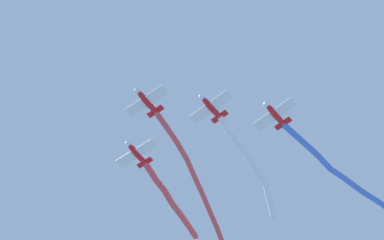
% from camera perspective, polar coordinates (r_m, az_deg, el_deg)
% --- Properties ---
extents(airplane_lead, '(5.41, 4.82, 1.48)m').
position_cam_1_polar(airplane_lead, '(65.60, -4.91, 2.03)').
color(airplane_lead, red).
extents(smoke_trail_lead, '(10.51, 20.37, 2.11)m').
position_cam_1_polar(smoke_trail_lead, '(71.21, 0.23, -6.40)').
color(smoke_trail_lead, '#DB4C4C').
extents(airplane_left_wing, '(5.26, 4.96, 1.48)m').
position_cam_1_polar(airplane_left_wing, '(65.78, 2.04, 1.39)').
color(airplane_left_wing, red).
extents(smoke_trail_left_wing, '(9.91, 17.25, 2.72)m').
position_cam_1_polar(smoke_trail_left_wing, '(71.95, 6.58, -5.32)').
color(smoke_trail_left_wing, white).
extents(airplane_right_wing, '(5.48, 4.78, 1.48)m').
position_cam_1_polar(airplane_right_wing, '(69.92, -5.98, -3.58)').
color(airplane_right_wing, red).
extents(smoke_trail_right_wing, '(8.10, 13.15, 1.55)m').
position_cam_1_polar(smoke_trail_right_wing, '(74.21, -2.12, -8.89)').
color(smoke_trail_right_wing, '#DB4C4C').
extents(airplane_slot, '(5.22, 5.00, 1.48)m').
position_cam_1_polar(airplane_slot, '(66.67, 8.89, 0.63)').
color(airplane_slot, red).
extents(smoke_trail_slot, '(21.43, 16.72, 3.06)m').
position_cam_1_polar(smoke_trail_slot, '(75.50, 16.38, -6.03)').
color(smoke_trail_slot, '#4C75DB').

